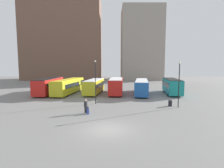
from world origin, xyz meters
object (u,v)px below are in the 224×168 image
Objects in this scene: bus_4 at (141,86)px; suitcase at (87,111)px; lamp_post_2 at (95,79)px; trash_bin at (169,103)px; bus_0 at (48,85)px; bus_3 at (115,86)px; bus_1 at (68,86)px; lamp_post_0 at (178,81)px; bus_5 at (171,86)px; bus_2 at (93,86)px; traveler at (85,105)px.

bus_4 is 12.24× the size of suitcase.
suitcase is 0.14× the size of lamp_post_2.
trash_bin is at bearing -8.64° from lamp_post_2.
bus_0 reaches higher than bus_3.
bus_1 is 1.26× the size of bus_3.
suitcase is 12.78m from lamp_post_0.
bus_3 is (13.80, -0.56, -0.02)m from bus_0.
bus_3 is 1.01× the size of bus_5.
traveler is (0.48, -15.03, -0.58)m from bus_2.
lamp_post_0 is (-3.12, -11.80, 1.95)m from bus_5.
bus_0 is 1.21× the size of bus_5.
lamp_post_0 is (8.22, -11.85, 1.91)m from bus_3.
bus_5 is at bearing -78.87° from bus_4.
bus_3 is (4.49, -0.32, 0.13)m from bus_2.
bus_0 is at bearing 150.61° from lamp_post_0.
bus_2 is at bearing 89.76° from bus_3.
lamp_post_0 is at bearing -155.46° from bus_4.
lamp_post_0 reaches higher than bus_0.
bus_4 is 1.74× the size of lamp_post_2.
lamp_post_0 is (12.24, 2.85, 2.62)m from traveler.
bus_3 reaches higher than bus_4.
bus_4 is 17.18m from traveler.
bus_5 is (6.18, 0.14, 0.10)m from bus_4.
bus_1 is 16.69m from suitcase.
bus_0 is 1.01× the size of bus_4.
bus_5 is at bearing -53.84° from suitcase.
bus_3 is at bearing -22.64° from suitcase.
traveler is 11.96m from trash_bin.
lamp_post_0 is 3.37m from trash_bin.
bus_1 is at bearing -92.23° from bus_0.
suitcase is (0.79, -15.43, -1.24)m from bus_2.
bus_5 is at bearing -86.35° from bus_3.
bus_0 is 1.18× the size of bus_2.
bus_4 is (14.87, -0.59, -0.06)m from bus_1.
bus_3 reaches higher than bus_5.
bus_4 is 1.83× the size of lamp_post_0.
bus_1 is 1.05× the size of bus_4.
traveler is 5.95m from lamp_post_2.
bus_5 is 1.45× the size of lamp_post_2.
lamp_post_0 is at bearing -126.41° from bus_2.
suitcase is at bearing -169.70° from bus_2.
bus_2 is at bearing -5.95° from suitcase.
lamp_post_2 is at bearing -138.48° from bus_1.
lamp_post_2 is at bearing 164.66° from bus_3.
bus_2 is 11.36× the size of trash_bin.
bus_1 is at bearing 97.53° from bus_4.
bus_4 is 6.19m from bus_5.
bus_0 is at bearing 96.42° from bus_1.
lamp_post_2 is 11.31m from trash_bin.
traveler is at bearing -147.38° from bus_0.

